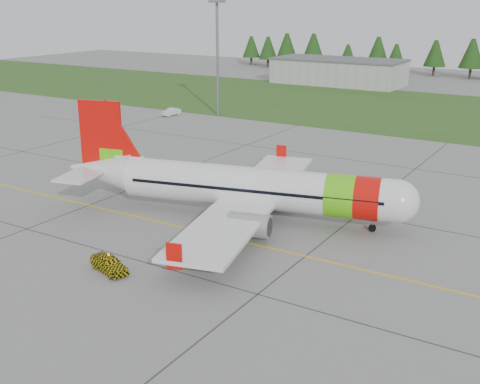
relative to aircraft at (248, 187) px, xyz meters
The scene contains 8 objects.
ground 13.90m from the aircraft, 94.47° to the right, with size 320.00×320.00×0.00m, color gray.
aircraft is the anchor object (origin of this frame).
follow_me_car 16.56m from the aircraft, 100.34° to the right, with size 1.60×1.35×3.97m, color yellow.
service_van 56.52m from the aircraft, 135.44° to the left, with size 1.44×1.36×4.13m, color silver.
grass_strip 68.58m from the aircraft, 90.88° to the left, with size 320.00×50.00×0.03m, color #30561E.
taxi_guideline 6.40m from the aircraft, 100.87° to the right, with size 120.00×0.25×0.02m, color gold.
hangar_west 101.37m from the aircraft, 107.84° to the left, with size 32.00×14.00×6.00m, color #A8A8A3.
floodlight_mast 55.86m from the aircraft, 126.61° to the left, with size 0.50×0.50×20.00m, color slate.
Camera 1 is at (29.55, -34.22, 20.46)m, focal length 45.00 mm.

